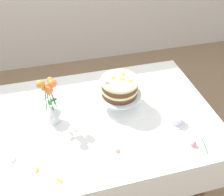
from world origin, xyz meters
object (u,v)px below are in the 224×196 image
object	(u,v)px
layer_cake	(119,87)
flower_vase	(51,104)
fallen_rose	(194,143)
cake_stand	(119,96)
teacup	(176,120)
dining_table	(108,128)

from	to	relation	value
layer_cake	flower_vase	distance (m)	0.44
flower_vase	fallen_rose	world-z (taller)	flower_vase
cake_stand	fallen_rose	size ratio (longest dim) A/B	2.49
fallen_rose	cake_stand	bearing A→B (deg)	126.36
layer_cake	teacup	xyz separation A→B (m)	(0.30, -0.25, -0.13)
teacup	fallen_rose	xyz separation A→B (m)	(0.02, -0.19, -0.01)
dining_table	cake_stand	size ratio (longest dim) A/B	4.83
dining_table	cake_stand	bearing A→B (deg)	44.97
dining_table	fallen_rose	world-z (taller)	fallen_rose
cake_stand	teacup	bearing A→B (deg)	-39.62
teacup	layer_cake	bearing A→B (deg)	140.38
teacup	fallen_rose	size ratio (longest dim) A/B	1.08
cake_stand	flower_vase	distance (m)	0.44
teacup	flower_vase	bearing A→B (deg)	164.68
dining_table	cake_stand	distance (m)	0.23
flower_vase	teacup	distance (m)	0.77
flower_vase	dining_table	bearing A→B (deg)	-10.14
teacup	cake_stand	bearing A→B (deg)	140.38
layer_cake	teacup	size ratio (longest dim) A/B	1.92
layer_cake	fallen_rose	size ratio (longest dim) A/B	2.08
layer_cake	cake_stand	bearing A→B (deg)	171.76
cake_stand	fallen_rose	distance (m)	0.55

